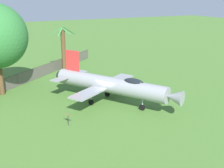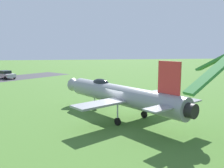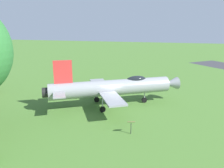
% 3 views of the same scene
% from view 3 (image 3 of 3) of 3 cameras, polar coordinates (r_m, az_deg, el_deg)
% --- Properties ---
extents(ground_plane, '(200.00, 200.00, 0.00)m').
position_cam_3_polar(ground_plane, '(23.37, -0.23, -5.74)').
color(ground_plane, '#47722D').
extents(display_jet, '(13.45, 9.99, 5.10)m').
position_cam_3_polar(display_jet, '(22.83, 0.69, -0.87)').
color(display_jet, gray).
rests_on(display_jet, ground_plane).
extents(info_plaque, '(0.69, 0.56, 1.14)m').
position_cam_3_polar(info_plaque, '(17.29, 5.04, -10.43)').
color(info_plaque, '#333333').
rests_on(info_plaque, ground_plane).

